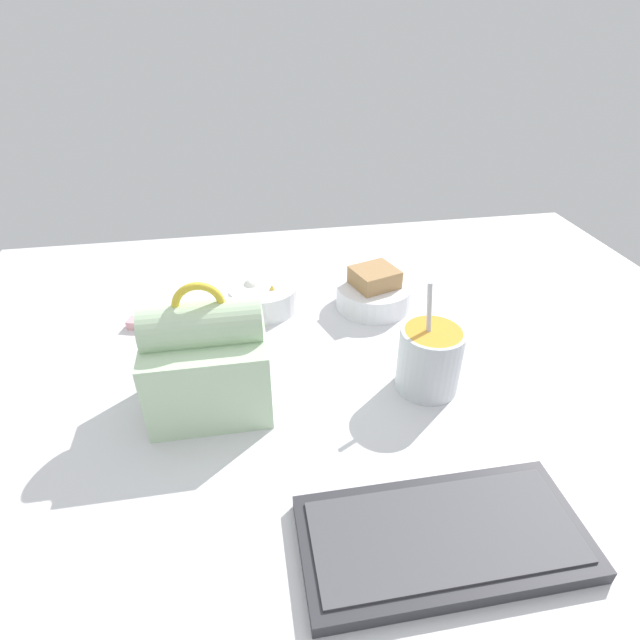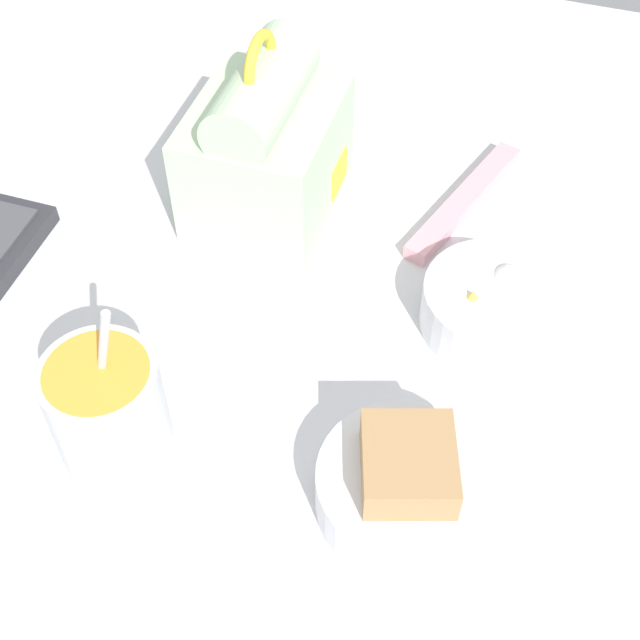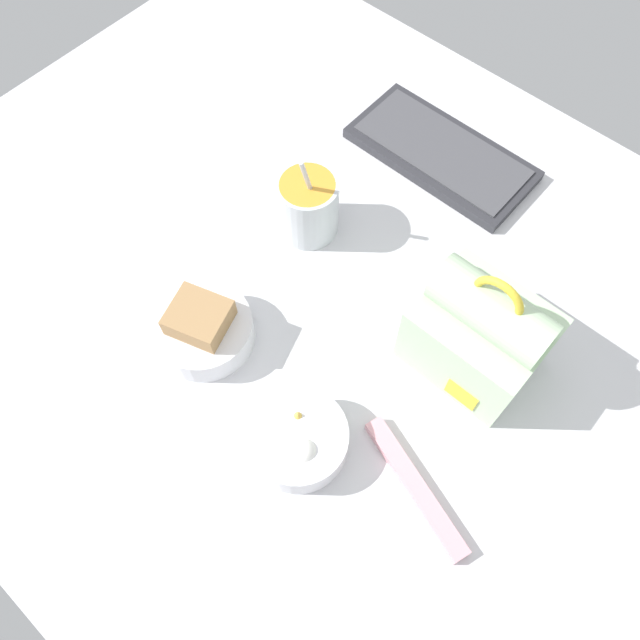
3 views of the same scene
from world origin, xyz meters
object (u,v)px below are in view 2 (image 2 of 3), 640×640
object	(u,v)px
lunch_bag	(265,145)
soup_cup	(107,408)
chopstick_case	(464,201)
bento_bowl_snacks	(492,306)
bento_bowl_sandwich	(405,485)

from	to	relation	value
lunch_bag	soup_cup	world-z (taller)	lunch_bag
soup_cup	chopstick_case	xyz separation A→B (cm)	(37.07, -21.30, -4.47)
bento_bowl_snacks	chopstick_case	world-z (taller)	bento_bowl_snacks
bento_bowl_sandwich	chopstick_case	world-z (taller)	bento_bowl_sandwich
lunch_bag	soup_cup	bearing A→B (deg)	176.84
soup_cup	bento_bowl_snacks	size ratio (longest dim) A/B	1.31
soup_cup	bento_bowl_snacks	bearing A→B (deg)	-50.18
soup_cup	bento_bowl_snacks	world-z (taller)	soup_cup
lunch_bag	bento_bowl_sandwich	distance (cm)	37.34
soup_cup	bento_bowl_sandwich	size ratio (longest dim) A/B	1.21
chopstick_case	bento_bowl_sandwich	bearing A→B (deg)	-175.70
bento_bowl_sandwich	chopstick_case	size ratio (longest dim) A/B	0.71
bento_bowl_sandwich	bento_bowl_snacks	distance (cm)	20.59
bento_bowl_snacks	bento_bowl_sandwich	bearing A→B (deg)	172.14
bento_bowl_snacks	soup_cup	bearing A→B (deg)	129.82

